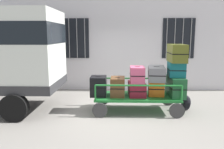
{
  "coord_description": "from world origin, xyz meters",
  "views": [
    {
      "loc": [
        -0.06,
        -6.53,
        2.11
      ],
      "look_at": [
        -0.24,
        -0.17,
        1.04
      ],
      "focal_mm": 37.4,
      "sensor_mm": 36.0,
      "label": 1
    }
  ],
  "objects_px": {
    "suitcase_center_middle": "(137,75)",
    "backpack": "(186,103)",
    "suitcase_left_bottom": "(98,86)",
    "suitcase_midright_bottom": "(156,88)",
    "luggage_cart": "(137,98)",
    "suitcase_midright_middle": "(156,73)",
    "suitcase_right_bottom": "(175,86)",
    "suitcase_center_bottom": "(137,89)",
    "suitcase_right_middle": "(176,69)",
    "suitcase_midleft_bottom": "(118,87)",
    "suitcase_right_top": "(177,53)"
  },
  "relations": [
    {
      "from": "suitcase_center_middle",
      "to": "backpack",
      "type": "distance_m",
      "value": 1.64
    },
    {
      "from": "suitcase_left_bottom",
      "to": "backpack",
      "type": "relative_size",
      "value": 1.25
    },
    {
      "from": "suitcase_left_bottom",
      "to": "suitcase_midright_bottom",
      "type": "bearing_deg",
      "value": -0.16
    },
    {
      "from": "luggage_cart",
      "to": "suitcase_center_middle",
      "type": "xyz_separation_m",
      "value": [
        0.0,
        -0.04,
        0.68
      ]
    },
    {
      "from": "suitcase_midright_middle",
      "to": "suitcase_right_bottom",
      "type": "relative_size",
      "value": 1.0
    },
    {
      "from": "suitcase_center_bottom",
      "to": "suitcase_right_middle",
      "type": "relative_size",
      "value": 1.14
    },
    {
      "from": "suitcase_midleft_bottom",
      "to": "suitcase_center_bottom",
      "type": "distance_m",
      "value": 0.54
    },
    {
      "from": "suitcase_midright_bottom",
      "to": "suitcase_midright_middle",
      "type": "bearing_deg",
      "value": 90.0
    },
    {
      "from": "suitcase_midleft_bottom",
      "to": "backpack",
      "type": "distance_m",
      "value": 2.0
    },
    {
      "from": "luggage_cart",
      "to": "suitcase_right_bottom",
      "type": "relative_size",
      "value": 2.62
    },
    {
      "from": "suitcase_right_middle",
      "to": "backpack",
      "type": "relative_size",
      "value": 1.34
    },
    {
      "from": "suitcase_midleft_bottom",
      "to": "backpack",
      "type": "xyz_separation_m",
      "value": [
        1.94,
        0.09,
        -0.49
      ]
    },
    {
      "from": "luggage_cart",
      "to": "backpack",
      "type": "bearing_deg",
      "value": 3.21
    },
    {
      "from": "backpack",
      "to": "suitcase_midright_middle",
      "type": "bearing_deg",
      "value": -176.72
    },
    {
      "from": "luggage_cart",
      "to": "suitcase_right_middle",
      "type": "relative_size",
      "value": 4.03
    },
    {
      "from": "suitcase_midright_bottom",
      "to": "suitcase_right_bottom",
      "type": "relative_size",
      "value": 0.49
    },
    {
      "from": "backpack",
      "to": "suitcase_right_bottom",
      "type": "bearing_deg",
      "value": -170.07
    },
    {
      "from": "suitcase_center_bottom",
      "to": "suitcase_right_bottom",
      "type": "distance_m",
      "value": 1.08
    },
    {
      "from": "suitcase_center_bottom",
      "to": "suitcase_midright_middle",
      "type": "bearing_deg",
      "value": 2.46
    },
    {
      "from": "suitcase_right_bottom",
      "to": "suitcase_right_middle",
      "type": "bearing_deg",
      "value": -90.0
    },
    {
      "from": "suitcase_left_bottom",
      "to": "suitcase_right_middle",
      "type": "bearing_deg",
      "value": 0.53
    },
    {
      "from": "suitcase_right_bottom",
      "to": "backpack",
      "type": "bearing_deg",
      "value": 9.93
    },
    {
      "from": "suitcase_midright_bottom",
      "to": "suitcase_right_top",
      "type": "relative_size",
      "value": 0.52
    },
    {
      "from": "suitcase_midright_bottom",
      "to": "suitcase_midright_middle",
      "type": "relative_size",
      "value": 0.49
    },
    {
      "from": "suitcase_center_middle",
      "to": "suitcase_midright_bottom",
      "type": "xyz_separation_m",
      "value": [
        0.54,
        0.03,
        -0.39
      ]
    },
    {
      "from": "suitcase_right_bottom",
      "to": "suitcase_midright_middle",
      "type": "bearing_deg",
      "value": 179.09
    },
    {
      "from": "backpack",
      "to": "suitcase_left_bottom",
      "type": "bearing_deg",
      "value": -178.07
    },
    {
      "from": "suitcase_left_bottom",
      "to": "suitcase_midleft_bottom",
      "type": "distance_m",
      "value": 0.54
    },
    {
      "from": "suitcase_center_bottom",
      "to": "backpack",
      "type": "height_order",
      "value": "suitcase_center_bottom"
    },
    {
      "from": "suitcase_midleft_bottom",
      "to": "suitcase_right_top",
      "type": "relative_size",
      "value": 0.71
    },
    {
      "from": "suitcase_midleft_bottom",
      "to": "suitcase_right_bottom",
      "type": "distance_m",
      "value": 1.61
    },
    {
      "from": "luggage_cart",
      "to": "suitcase_center_bottom",
      "type": "distance_m",
      "value": 0.27
    },
    {
      "from": "suitcase_midright_bottom",
      "to": "luggage_cart",
      "type": "bearing_deg",
      "value": 179.0
    },
    {
      "from": "suitcase_right_middle",
      "to": "suitcase_midright_bottom",
      "type": "bearing_deg",
      "value": -177.37
    },
    {
      "from": "suitcase_center_middle",
      "to": "suitcase_right_top",
      "type": "relative_size",
      "value": 0.63
    },
    {
      "from": "luggage_cart",
      "to": "suitcase_center_middle",
      "type": "bearing_deg",
      "value": -90.0
    },
    {
      "from": "suitcase_midright_bottom",
      "to": "backpack",
      "type": "height_order",
      "value": "suitcase_midright_bottom"
    },
    {
      "from": "suitcase_midright_middle",
      "to": "suitcase_right_top",
      "type": "bearing_deg",
      "value": -0.14
    },
    {
      "from": "suitcase_left_bottom",
      "to": "suitcase_midleft_bottom",
      "type": "height_order",
      "value": "suitcase_left_bottom"
    },
    {
      "from": "luggage_cart",
      "to": "suitcase_right_middle",
      "type": "xyz_separation_m",
      "value": [
        1.07,
        0.02,
        0.83
      ]
    },
    {
      "from": "suitcase_left_bottom",
      "to": "suitcase_midleft_bottom",
      "type": "xyz_separation_m",
      "value": [
        0.54,
        -0.0,
        -0.01
      ]
    },
    {
      "from": "suitcase_right_bottom",
      "to": "suitcase_right_top",
      "type": "bearing_deg",
      "value": 90.0
    },
    {
      "from": "suitcase_right_middle",
      "to": "suitcase_right_top",
      "type": "relative_size",
      "value": 0.68
    },
    {
      "from": "suitcase_right_middle",
      "to": "suitcase_midleft_bottom",
      "type": "bearing_deg",
      "value": -179.17
    },
    {
      "from": "luggage_cart",
      "to": "suitcase_midright_middle",
      "type": "distance_m",
      "value": 0.89
    },
    {
      "from": "suitcase_midleft_bottom",
      "to": "suitcase_center_middle",
      "type": "xyz_separation_m",
      "value": [
        0.54,
        -0.03,
        0.35
      ]
    },
    {
      "from": "suitcase_center_bottom",
      "to": "suitcase_right_middle",
      "type": "bearing_deg",
      "value": 0.5
    },
    {
      "from": "suitcase_left_bottom",
      "to": "suitcase_center_middle",
      "type": "bearing_deg",
      "value": -1.67
    },
    {
      "from": "suitcase_center_middle",
      "to": "luggage_cart",
      "type": "bearing_deg",
      "value": 90.0
    },
    {
      "from": "luggage_cart",
      "to": "suitcase_midleft_bottom",
      "type": "relative_size",
      "value": 3.89
    }
  ]
}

